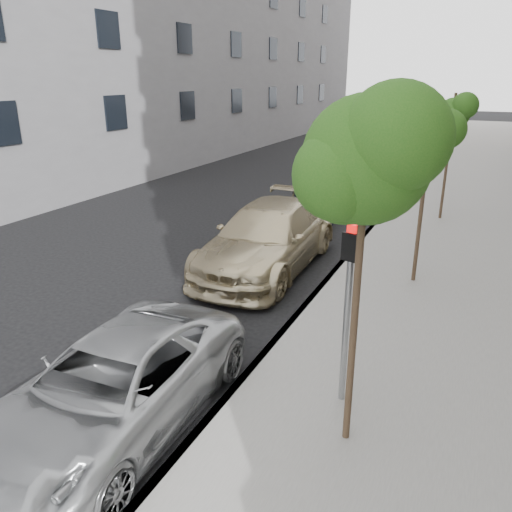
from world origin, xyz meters
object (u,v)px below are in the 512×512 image
Objects in this scene: signal_pole at (348,294)px; tree_near at (369,160)px; minivan at (115,386)px; tree_mid at (430,141)px; sedan_rear at (391,153)px; sedan_black at (381,167)px; suv at (268,237)px; sedan_blue at (317,198)px; tree_far at (454,114)px.

tree_near is at bearing -52.95° from signal_pole.
tree_near is 0.98× the size of minivan.
tree_mid is at bearing 64.66° from minivan.
signal_pole is 24.19m from sedan_rear.
sedan_black is (-3.53, 12.97, -2.92)m from tree_mid.
tree_near is 1.16× the size of tree_mid.
tree_near is 0.81× the size of suv.
tree_near is 25.29m from sedan_rear.
tree_mid is 7.50m from sedan_blue.
minivan is 1.20× the size of sedan_blue.
minivan is (-3.33, -14.04, -3.11)m from tree_far.
signal_pole reaches higher than sedan_rear.
sedan_black is (0.38, 13.40, -0.16)m from suv.
minivan is at bearing -103.33° from tree_far.
sedan_rear is (-4.04, 18.23, -2.92)m from tree_mid.
tree_near is at bearing -90.00° from tree_far.
sedan_black is (-0.21, 20.51, 0.02)m from minivan.
tree_near is at bearing -75.13° from sedan_black.
sedan_rear is (-4.04, 11.73, -3.10)m from tree_far.
tree_mid is 0.70× the size of suv.
tree_far is 1.01× the size of sedan_black.
sedan_black is at bearing -93.48° from sedan_rear.
sedan_black is at bearing 76.42° from sedan_blue.
minivan is at bearing -86.08° from suv.
signal_pole is at bearing -75.67° from sedan_black.
tree_far is 12.79m from sedan_rear.
sedan_rear is (-0.50, 5.26, -0.00)m from sedan_black.
tree_mid is at bearing -90.00° from tree_far.
signal_pole is 18.92m from sedan_black.
tree_mid is 0.96× the size of tree_far.
tree_mid is 13.76m from sedan_black.
tree_far is 12.28m from signal_pole.
minivan is at bearing -92.42° from sedan_blue.
tree_far reaches higher than sedan_black.
suv is 1.23× the size of sedan_rear.
sedan_blue reaches higher than minivan.
signal_pole is at bearing -56.30° from suv.
signal_pole reaches higher than sedan_blue.
tree_mid is (-0.00, 6.50, -0.51)m from tree_near.
tree_mid is at bearing -86.44° from sedan_rear.
tree_near reaches higher than sedan_black.
tree_mid is 6.50m from tree_far.
sedan_blue is (-0.48, 5.76, -0.17)m from suv.
tree_mid is 1.45× the size of signal_pole.
sedan_blue is at bearing 110.39° from tree_near.
tree_far is (-0.00, 6.50, 0.18)m from tree_mid.
suv is at bearing -92.39° from sedan_blue.
tree_far reaches higher than minivan.
signal_pole is 0.58× the size of minivan.
sedan_blue is at bearing 126.01° from signal_pole.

